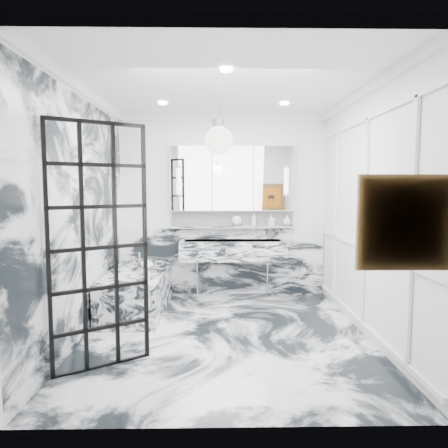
{
  "coord_description": "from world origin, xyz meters",
  "views": [
    {
      "loc": [
        -0.09,
        -4.46,
        1.68
      ],
      "look_at": [
        -0.0,
        0.5,
        1.23
      ],
      "focal_mm": 32.0,
      "sensor_mm": 36.0,
      "label": 1
    }
  ],
  "objects_px": {
    "crittall_door": "(100,248)",
    "mirror_cabinet": "(232,179)",
    "trough_sink": "(233,250)",
    "bathtub": "(138,291)"
  },
  "relations": [
    {
      "from": "crittall_door",
      "to": "mirror_cabinet",
      "type": "bearing_deg",
      "value": 30.96
    },
    {
      "from": "crittall_door",
      "to": "trough_sink",
      "type": "relative_size",
      "value": 1.41
    },
    {
      "from": "trough_sink",
      "to": "bathtub",
      "type": "xyz_separation_m",
      "value": [
        -1.33,
        -0.66,
        -0.45
      ]
    },
    {
      "from": "trough_sink",
      "to": "bathtub",
      "type": "distance_m",
      "value": 1.55
    },
    {
      "from": "crittall_door",
      "to": "trough_sink",
      "type": "xyz_separation_m",
      "value": [
        1.32,
        2.37,
        -0.4
      ]
    },
    {
      "from": "mirror_cabinet",
      "to": "bathtub",
      "type": "height_order",
      "value": "mirror_cabinet"
    },
    {
      "from": "trough_sink",
      "to": "mirror_cabinet",
      "type": "relative_size",
      "value": 0.84
    },
    {
      "from": "crittall_door",
      "to": "bathtub",
      "type": "xyz_separation_m",
      "value": [
        -0.01,
        1.71,
        -0.86
      ]
    },
    {
      "from": "trough_sink",
      "to": "mirror_cabinet",
      "type": "bearing_deg",
      "value": 90.0
    },
    {
      "from": "trough_sink",
      "to": "bathtub",
      "type": "relative_size",
      "value": 0.97
    }
  ]
}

